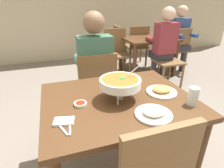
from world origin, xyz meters
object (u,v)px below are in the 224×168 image
Objects in this scene: dining_table_main at (118,111)px; curry_bowl at (120,83)px; chair_bg_middle at (177,47)px; chair_bg_right at (138,44)px; diner_main at (95,65)px; appetizer_plate at (162,90)px; chair_diner_main at (96,85)px; patron_bg_middle at (180,35)px; dining_table_far at (148,44)px; patron_bg_left at (164,42)px; drink_glass at (193,97)px; rice_plate at (154,113)px; sauce_dish at (80,104)px; chair_bg_corner at (113,45)px; chair_bg_window at (116,50)px; chair_bg_left at (166,56)px.

curry_bowl is (0.01, -0.01, 0.24)m from dining_table_main.
chair_bg_middle is 1.00× the size of chair_bg_right.
appetizer_plate is at bearing -65.84° from diner_main.
appetizer_plate is at bearing -129.62° from chair_bg_middle.
patron_bg_middle is at bearing 32.01° from chair_diner_main.
dining_table_far is at bearing 56.06° from dining_table_main.
patron_bg_left is at bearing 30.53° from chair_diner_main.
drink_glass is at bearing -64.75° from chair_diner_main.
rice_plate is at bearing -173.92° from drink_glass.
patron_bg_left is at bearing 62.64° from drink_glass.
diner_main is at bearing 90.67° from curry_bowl.
sauce_dish is (-0.29, -0.01, 0.13)m from dining_table_main.
chair_diner_main is 1.63m from patron_bg_left.
chair_diner_main is at bearing 68.90° from sauce_dish.
curry_bowl is at bearing -123.63° from dining_table_far.
dining_table_main and dining_table_far have the same top height.
chair_bg_middle is at bearing -7.15° from dining_table_far.
chair_bg_corner is 1.00× the size of chair_bg_window.
chair_bg_left is 0.95m from chair_bg_window.
chair_bg_right is (0.93, 2.79, -0.28)m from drink_glass.
dining_table_far is at bearing 176.53° from patron_bg_middle.
chair_bg_corner is 0.69× the size of patron_bg_left.
dining_table_main is 0.74m from chair_diner_main.
rice_plate is 0.27× the size of chair_bg_window.
chair_bg_left is at bearing 28.79° from chair_diner_main.
chair_bg_middle is at bearing 44.52° from dining_table_main.
diner_main is 1.46× the size of chair_bg_right.
rice_plate is at bearing -32.50° from sauce_dish.
appetizer_plate is 0.27× the size of chair_bg_window.
chair_bg_corner is at bearing 65.84° from diner_main.
chair_diner_main is at bearing -148.05° from chair_bg_middle.
drink_glass is (0.45, -0.24, -0.07)m from curry_bowl.
drink_glass is 0.14× the size of chair_bg_middle.
chair_bg_left and chair_bg_middle have the same top height.
chair_diner_main and chair_bg_left have the same top height.
diner_main is 2.39m from chair_bg_middle.
dining_table_far is (1.26, 2.36, -0.15)m from rice_plate.
patron_bg_left is at bearing -45.77° from chair_bg_window.
drink_glass is 2.51m from dining_table_far.
drink_glass is 0.14× the size of chair_bg_right.
sauce_dish is at bearing -139.20° from patron_bg_middle.
patron_bg_left is at bearing 55.57° from rice_plate.
diner_main is at bearing 69.71° from sauce_dish.
diner_main and patron_bg_left have the same top height.
dining_table_far is 1.11× the size of chair_bg_right.
curry_bowl is 0.52m from drink_glass.
drink_glass reaches higher than appetizer_plate.
patron_bg_middle is (1.95, 2.32, -0.01)m from rice_plate.
patron_bg_left is (0.00, -0.99, 0.24)m from chair_bg_right.
patron_bg_left is at bearing -61.80° from chair_bg_corner.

